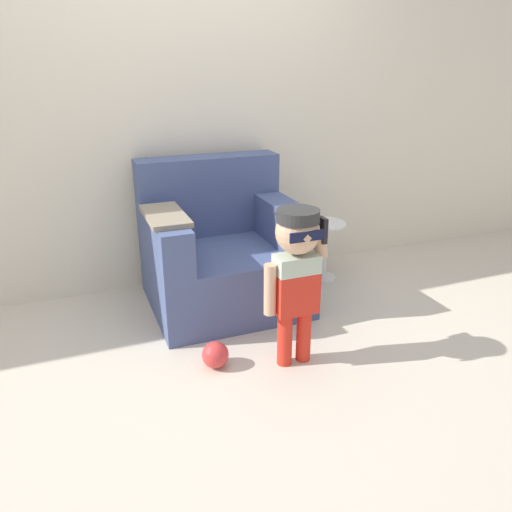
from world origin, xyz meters
TOP-DOWN VIEW (x-y plane):
  - ground_plane at (0.00, 0.00)m, footprint 10.00×10.00m
  - wall_back at (0.00, 0.72)m, footprint 10.00×0.05m
  - armchair at (0.12, 0.26)m, footprint 0.99×0.88m
  - person_child at (0.25, -0.60)m, footprint 0.35×0.27m
  - side_table at (0.93, 0.33)m, footprint 0.31×0.31m
  - toy_ball at (-0.16, -0.50)m, footprint 0.14×0.14m

SIDE VIEW (x-z plane):
  - ground_plane at x=0.00m, z-range 0.00..0.00m
  - toy_ball at x=-0.16m, z-range 0.00..0.14m
  - side_table at x=0.93m, z-range 0.05..0.49m
  - armchair at x=0.12m, z-range -0.12..0.82m
  - person_child at x=0.25m, z-range 0.15..1.01m
  - wall_back at x=0.00m, z-range 0.00..2.60m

